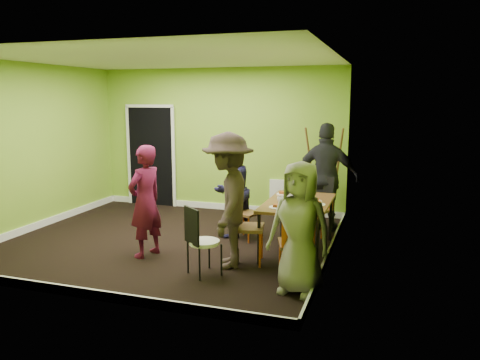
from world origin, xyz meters
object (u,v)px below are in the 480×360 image
at_px(person_left_near, 228,200).
at_px(person_front_end, 300,228).
at_px(chair_left_far, 242,207).
at_px(dining_table, 298,205).
at_px(chair_bentwood, 200,238).
at_px(blue_bottle, 306,200).
at_px(chair_back_end, 323,193).
at_px(person_back_end, 326,178).
at_px(easel, 323,176).
at_px(thermos, 291,194).
at_px(person_standing, 145,201).
at_px(person_left_far, 232,190).
at_px(orange_bottle, 291,197).
at_px(chair_left_near, 241,220).
at_px(chair_front_end, 297,238).

relative_size(person_left_near, person_front_end, 1.17).
bearing_deg(chair_left_far, dining_table, 85.83).
height_order(chair_bentwood, person_front_end, person_front_end).
bearing_deg(person_left_near, chair_left_far, 174.96).
height_order(dining_table, blue_bottle, blue_bottle).
xyz_separation_m(chair_back_end, person_back_end, (0.03, 0.16, 0.24)).
bearing_deg(chair_back_end, person_front_end, 111.35).
xyz_separation_m(chair_back_end, easel, (-0.09, 0.68, 0.18)).
distance_m(chair_back_end, easel, 0.71).
height_order(person_left_near, person_front_end, person_left_near).
xyz_separation_m(thermos, person_back_end, (0.33, 1.30, 0.04)).
distance_m(person_standing, person_left_far, 1.55).
bearing_deg(orange_bottle, person_standing, -153.25).
xyz_separation_m(chair_left_near, chair_bentwood, (-0.34, -0.62, -0.10)).
bearing_deg(chair_front_end, thermos, 87.68).
relative_size(chair_left_near, easel, 0.62).
bearing_deg(chair_front_end, dining_table, 82.44).
relative_size(orange_bottle, person_back_end, 0.04).
bearing_deg(chair_front_end, chair_back_end, 72.27).
bearing_deg(easel, chair_bentwood, -109.72).
bearing_deg(orange_bottle, chair_front_end, -74.92).
bearing_deg(person_standing, person_front_end, 92.16).
height_order(chair_front_end, person_left_far, person_left_far).
bearing_deg(chair_front_end, person_standing, 153.42).
height_order(dining_table, chair_front_end, chair_front_end).
relative_size(person_left_far, person_left_near, 0.86).
relative_size(thermos, blue_bottle, 1.09).
relative_size(chair_left_near, person_left_far, 0.69).
relative_size(chair_back_end, chair_bentwood, 1.06).
height_order(chair_left_near, person_left_near, person_left_near).
bearing_deg(dining_table, person_back_end, 79.52).
bearing_deg(thermos, dining_table, 23.28).
distance_m(blue_bottle, person_standing, 2.23).
xyz_separation_m(chair_left_near, blue_bottle, (0.81, 0.36, 0.26)).
bearing_deg(chair_left_near, orange_bottle, 135.11).
distance_m(dining_table, chair_left_near, 0.94).
distance_m(chair_back_end, person_front_end, 2.52).
distance_m(person_left_near, person_back_end, 2.34).
xyz_separation_m(orange_bottle, person_left_near, (-0.64, -0.98, 0.11)).
height_order(chair_left_near, thermos, chair_left_near).
bearing_deg(chair_back_end, person_left_near, 82.95).
distance_m(chair_left_far, person_standing, 1.63).
height_order(dining_table, person_back_end, person_back_end).
distance_m(chair_bentwood, easel, 3.29).
relative_size(dining_table, orange_bottle, 20.21).
xyz_separation_m(thermos, blue_bottle, (0.26, -0.27, -0.01)).
bearing_deg(person_left_far, chair_bentwood, 25.88).
bearing_deg(chair_left_near, person_left_near, -43.20).
bearing_deg(person_left_near, easel, 147.28).
bearing_deg(person_standing, chair_left_far, 156.45).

